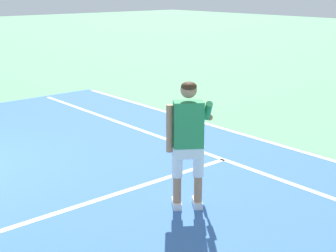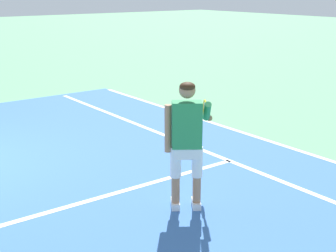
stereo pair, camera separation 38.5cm
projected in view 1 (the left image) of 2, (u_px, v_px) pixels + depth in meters
line_singles_right at (165, 139)px, 9.46m from camera, size 0.10×9.71×0.01m
line_doubles_right at (215, 126)px, 10.32m from camera, size 0.10×9.71×0.01m
tennis_player at (188, 136)px, 6.29m from camera, size 1.09×0.86×1.71m
tennis_ball_near_feet at (175, 194)px, 6.87m from camera, size 0.07×0.07×0.07m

